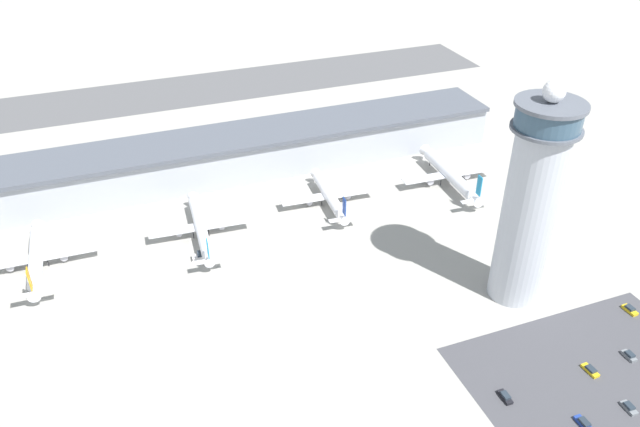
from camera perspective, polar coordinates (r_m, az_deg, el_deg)
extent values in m
plane|color=#9E9B93|center=(187.00, -2.58, -6.02)|extent=(1000.00, 1000.00, 0.00)
cube|color=#A3A8B2|center=(240.33, -7.99, 5.19)|extent=(210.00, 22.00, 14.70)
cube|color=#4C515B|center=(236.74, -8.14, 6.94)|extent=(210.00, 25.00, 1.60)
cube|color=#515154|center=(327.11, -11.91, 10.96)|extent=(315.00, 44.00, 0.01)
cylinder|color=#ADB2BC|center=(175.73, 18.42, -0.39)|extent=(14.10, 14.10, 51.53)
cylinder|color=#565B66|center=(163.79, 19.99, 7.32)|extent=(17.64, 17.64, 0.80)
cylinder|color=#334C60|center=(162.59, 20.19, 8.31)|extent=(16.23, 16.23, 5.45)
cylinder|color=#565B66|center=(161.40, 20.41, 9.35)|extent=(17.64, 17.64, 1.00)
sphere|color=white|center=(160.26, 20.63, 10.42)|extent=(5.50, 5.50, 5.50)
cube|color=#424247|center=(173.61, 23.41, -13.00)|extent=(64.00, 40.00, 0.01)
cylinder|color=silver|center=(207.44, -24.54, -3.63)|extent=(4.75, 30.03, 4.11)
cone|color=silver|center=(221.57, -24.43, -1.20)|extent=(4.19, 3.79, 4.11)
cone|color=silver|center=(193.24, -24.67, -6.53)|extent=(3.80, 5.01, 3.70)
cube|color=silver|center=(208.32, -24.49, -3.70)|extent=(36.47, 5.18, 0.44)
cylinder|color=#A8A8B2|center=(211.06, -26.44, -4.18)|extent=(2.36, 4.57, 2.26)
cylinder|color=#A8A8B2|center=(208.87, -22.36, -3.46)|extent=(2.36, 4.57, 2.26)
cube|color=orange|center=(189.38, -25.04, -5.44)|extent=(0.36, 2.81, 6.58)
cube|color=silver|center=(191.89, -24.71, -6.68)|extent=(11.55, 2.25, 0.24)
cylinder|color=black|center=(220.57, -24.27, -2.28)|extent=(0.28, 0.28, 2.03)
cylinder|color=black|center=(208.55, -23.58, -4.21)|extent=(0.28, 0.28, 2.03)
cylinder|color=black|center=(209.38, -25.12, -4.48)|extent=(0.28, 0.28, 2.03)
cylinder|color=silver|center=(206.03, -10.90, -1.14)|extent=(5.78, 33.44, 3.58)
cone|color=silver|center=(221.53, -11.53, 1.36)|extent=(3.78, 3.45, 3.58)
cone|color=silver|center=(190.58, -10.13, -4.14)|extent=(3.50, 4.50, 3.22)
cube|color=silver|center=(206.92, -10.90, -1.19)|extent=(33.30, 6.59, 0.44)
cylinder|color=#A8A8B2|center=(208.07, -12.80, -1.59)|extent=(2.23, 4.06, 1.97)
cylinder|color=#A8A8B2|center=(208.87, -9.03, -0.99)|extent=(2.23, 4.06, 1.97)
cube|color=#197FB2|center=(187.18, -10.23, -3.14)|extent=(0.49, 2.81, 5.73)
cube|color=silver|center=(189.35, -10.09, -4.27)|extent=(10.13, 2.66, 0.24)
cylinder|color=black|center=(220.67, -11.36, 0.34)|extent=(0.28, 0.28, 2.44)
cylinder|color=black|center=(207.73, -10.13, -1.74)|extent=(0.28, 0.28, 2.44)
cylinder|color=black|center=(207.44, -11.49, -1.96)|extent=(0.28, 0.28, 2.44)
cylinder|color=white|center=(219.72, 0.81, 1.73)|extent=(5.58, 26.86, 3.80)
cone|color=white|center=(232.18, -0.31, 3.54)|extent=(4.02, 3.67, 3.80)
cone|color=white|center=(207.15, 2.12, -0.39)|extent=(3.72, 4.78, 3.42)
cube|color=white|center=(220.50, 0.77, 1.65)|extent=(34.44, 6.69, 0.44)
cylinder|color=#A8A8B2|center=(220.13, -1.09, 1.24)|extent=(2.36, 4.31, 2.09)
cylinder|color=#A8A8B2|center=(223.89, 2.45, 1.79)|extent=(2.36, 4.31, 2.09)
cube|color=navy|center=(203.78, 2.23, 0.65)|extent=(0.49, 2.81, 6.08)
cube|color=white|center=(205.91, 2.24, -0.49)|extent=(10.74, 2.71, 0.24)
cylinder|color=black|center=(231.19, -0.10, 2.57)|extent=(0.28, 0.28, 2.06)
cylinder|color=black|center=(221.73, 1.48, 1.14)|extent=(0.28, 0.28, 2.06)
cylinder|color=black|center=(220.33, 0.17, 0.93)|extent=(0.28, 0.28, 2.06)
cylinder|color=silver|center=(237.03, 11.72, 3.61)|extent=(6.16, 33.24, 4.49)
cone|color=silver|center=(251.32, 9.75, 5.58)|extent=(4.69, 4.26, 4.49)
cone|color=silver|center=(222.89, 14.02, 1.32)|extent=(4.31, 5.59, 4.04)
cube|color=silver|center=(237.90, 11.63, 3.52)|extent=(36.49, 6.24, 0.44)
cylinder|color=#A8A8B2|center=(235.95, 9.85, 3.09)|extent=(2.72, 5.06, 2.47)
cylinder|color=#A8A8B2|center=(242.84, 13.07, 3.60)|extent=(2.72, 5.06, 2.47)
cube|color=#197FB2|center=(219.24, 14.35, 2.48)|extent=(0.44, 2.81, 7.18)
cube|color=silver|center=(221.61, 14.22, 1.23)|extent=(12.65, 2.64, 0.24)
cylinder|color=black|center=(250.33, 10.00, 4.56)|extent=(0.28, 0.28, 2.28)
cylinder|color=black|center=(239.98, 12.31, 2.99)|extent=(0.28, 0.28, 2.28)
cylinder|color=black|center=(237.13, 10.98, 2.78)|extent=(0.28, 0.28, 2.28)
cube|color=black|center=(226.52, 17.32, -0.03)|extent=(5.30, 5.52, 0.12)
cube|color=#195699|center=(226.12, 17.35, 0.14)|extent=(6.07, 6.36, 1.72)
cube|color=#232D38|center=(224.75, 17.39, 0.39)|extent=(2.77, 2.77, 1.40)
cube|color=black|center=(198.27, -10.61, -4.07)|extent=(5.87, 2.88, 0.12)
cube|color=silver|center=(197.87, -10.63, -3.91)|extent=(6.96, 3.08, 1.47)
cube|color=#232D38|center=(197.07, -10.86, -3.62)|extent=(2.21, 2.37, 1.21)
cube|color=black|center=(168.05, 26.38, -15.73)|extent=(1.90, 3.60, 0.12)
cube|color=slate|center=(167.83, 26.40, -15.65)|extent=(2.00, 4.28, 0.77)
cube|color=#232D38|center=(167.39, 26.44, -15.47)|extent=(1.70, 2.38, 0.63)
cube|color=black|center=(195.86, 26.44, -8.00)|extent=(1.91, 3.84, 0.12)
cube|color=gold|center=(195.64, 26.46, -7.92)|extent=(2.01, 4.57, 0.85)
cube|color=#232D38|center=(195.24, 26.50, -7.72)|extent=(1.72, 2.53, 0.69)
cube|color=black|center=(160.15, 16.53, -15.87)|extent=(1.76, 3.75, 0.12)
cube|color=black|center=(159.91, 16.55, -15.79)|extent=(1.85, 4.46, 0.79)
cube|color=#232D38|center=(159.33, 16.62, -15.64)|extent=(1.58, 2.47, 0.65)
cube|color=black|center=(160.58, 22.92, -17.38)|extent=(1.81, 3.98, 0.12)
cube|color=navy|center=(160.32, 22.95, -17.29)|extent=(1.89, 4.73, 0.83)
cube|color=#232D38|center=(159.73, 23.03, -17.14)|extent=(1.64, 2.61, 0.68)
cube|color=black|center=(173.21, 23.44, -13.11)|extent=(1.97, 4.03, 0.12)
cube|color=gold|center=(173.00, 23.47, -13.03)|extent=(2.08, 4.78, 0.75)
cube|color=#232D38|center=(172.49, 23.54, -12.90)|extent=(1.76, 2.66, 0.61)
cube|color=black|center=(181.07, 26.37, -11.68)|extent=(1.77, 3.46, 0.12)
cube|color=slate|center=(180.84, 26.40, -11.60)|extent=(1.86, 4.12, 0.86)
cube|color=#232D38|center=(180.29, 26.48, -11.44)|extent=(1.60, 2.28, 0.70)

